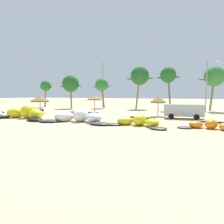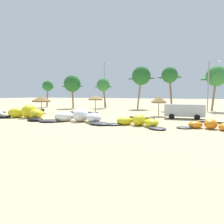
{
  "view_description": "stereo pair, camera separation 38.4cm",
  "coord_description": "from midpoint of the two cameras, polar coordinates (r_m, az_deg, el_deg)",
  "views": [
    {
      "loc": [
        13.26,
        -20.97,
        3.12
      ],
      "look_at": [
        3.87,
        2.0,
        1.0
      ],
      "focal_mm": 33.49,
      "sensor_mm": 36.0,
      "label": 1
    },
    {
      "loc": [
        13.62,
        -20.82,
        3.12
      ],
      "look_at": [
        3.87,
        2.0,
        1.0
      ],
      "focal_mm": 33.49,
      "sensor_mm": 36.0,
      "label": 2
    }
  ],
  "objects": [
    {
      "name": "beach_umbrella_middle",
      "position": [
        32.79,
        -4.22,
        3.95
      ],
      "size": [
        2.33,
        2.33,
        3.0
      ],
      "color": "brown",
      "rests_on": "ground"
    },
    {
      "name": "kite_center",
      "position": [
        20.74,
        7.57,
        -2.61
      ],
      "size": [
        6.71,
        3.63,
        1.12
      ],
      "color": "#333338",
      "rests_on": "ground"
    },
    {
      "name": "beach_umbrella_near_van",
      "position": [
        36.4,
        -18.47,
        3.42
      ],
      "size": [
        3.09,
        3.09,
        2.84
      ],
      "color": "brown",
      "rests_on": "ground"
    },
    {
      "name": "kite_left",
      "position": [
        29.08,
        -21.96,
        -0.29
      ],
      "size": [
        8.67,
        4.41,
        1.77
      ],
      "color": "black",
      "rests_on": "ground"
    },
    {
      "name": "parked_van",
      "position": [
        28.08,
        19.29,
        0.46
      ],
      "size": [
        4.93,
        2.4,
        1.84
      ],
      "color": "#B2B7BC",
      "rests_on": "ground"
    },
    {
      "name": "palm_center_left",
      "position": [
        45.88,
        8.23,
        9.69
      ],
      "size": [
        5.98,
        3.99,
        9.06
      ],
      "color": "#7F6647",
      "rests_on": "ground"
    },
    {
      "name": "beach_umbrella_near_palms",
      "position": [
        30.47,
        13.02,
        3.33
      ],
      "size": [
        2.2,
        2.2,
        2.85
      ],
      "color": "brown",
      "rests_on": "ground"
    },
    {
      "name": "ground_plane",
      "position": [
        25.04,
        -9.55,
        -2.34
      ],
      "size": [
        260.0,
        260.0,
        0.0
      ],
      "primitive_type": "plane",
      "color": "#C6B284"
    },
    {
      "name": "palm_left_of_gap",
      "position": [
        47.48,
        -2.18,
        7.34
      ],
      "size": [
        4.39,
        2.93,
        6.7
      ],
      "color": "#7F6647",
      "rests_on": "ground"
    },
    {
      "name": "palm_right_of_gap",
      "position": [
        43.04,
        26.83,
        8.65
      ],
      "size": [
        5.55,
        3.7,
        8.26
      ],
      "color": "#7F6647",
      "rests_on": "ground"
    },
    {
      "name": "kite_right_of_center",
      "position": [
        20.59,
        25.7,
        -3.36
      ],
      "size": [
        5.6,
        3.21,
        0.88
      ],
      "color": "#333338",
      "rests_on": "ground"
    },
    {
      "name": "lamppost_west_center",
      "position": [
        41.21,
        25.28,
        7.09
      ],
      "size": [
        1.95,
        0.24,
        8.98
      ],
      "color": "gray",
      "rests_on": "ground"
    },
    {
      "name": "lamppost_west",
      "position": [
        50.36,
        -1.77,
        7.94
      ],
      "size": [
        1.67,
        0.24,
        10.55
      ],
      "color": "gray",
      "rests_on": "ground"
    },
    {
      "name": "palm_center_right",
      "position": [
        42.4,
        15.72,
        9.56
      ],
      "size": [
        4.61,
        3.07,
        8.36
      ],
      "color": "brown",
      "rests_on": "ground"
    },
    {
      "name": "palm_left",
      "position": [
        47.44,
        -10.58,
        7.55
      ],
      "size": [
        5.54,
        3.7,
        7.3
      ],
      "color": "#7F6647",
      "rests_on": "ground"
    },
    {
      "name": "kite_left_of_center",
      "position": [
        23.76,
        -8.58,
        -1.32
      ],
      "size": [
        8.82,
        4.29,
        1.5
      ],
      "color": "#333338",
      "rests_on": "ground"
    },
    {
      "name": "palm_leftmost",
      "position": [
        53.51,
        -16.94,
        6.72
      ],
      "size": [
        3.8,
        2.53,
        6.42
      ],
      "color": "#7F6647",
      "rests_on": "ground"
    }
  ]
}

